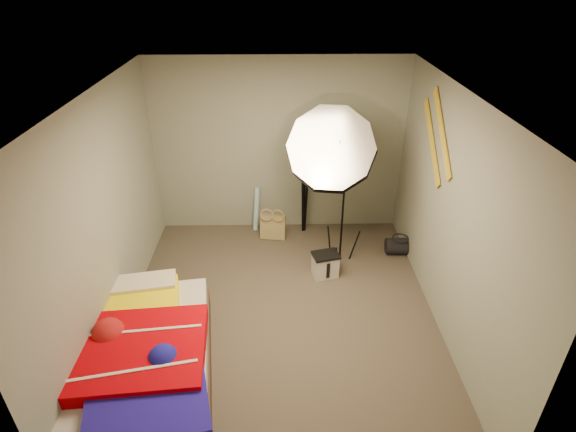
{
  "coord_description": "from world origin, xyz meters",
  "views": [
    {
      "loc": [
        0.01,
        -3.92,
        3.54
      ],
      "look_at": [
        0.1,
        0.6,
        0.95
      ],
      "focal_mm": 28.0,
      "sensor_mm": 36.0,
      "label": 1
    }
  ],
  "objects_px": {
    "tote_bag": "(273,227)",
    "photo_umbrella": "(331,150)",
    "wrapping_roll": "(256,209)",
    "camera_tripod": "(304,186)",
    "camera_case": "(325,266)",
    "bed": "(138,357)",
    "duffel_bag": "(399,246)"
  },
  "relations": [
    {
      "from": "wrapping_roll",
      "to": "photo_umbrella",
      "type": "bearing_deg",
      "value": -43.56
    },
    {
      "from": "wrapping_roll",
      "to": "camera_tripod",
      "type": "relative_size",
      "value": 0.51
    },
    {
      "from": "tote_bag",
      "to": "bed",
      "type": "height_order",
      "value": "bed"
    },
    {
      "from": "wrapping_roll",
      "to": "bed",
      "type": "relative_size",
      "value": 0.3
    },
    {
      "from": "wrapping_roll",
      "to": "bed",
      "type": "bearing_deg",
      "value": -109.87
    },
    {
      "from": "camera_case",
      "to": "camera_tripod",
      "type": "height_order",
      "value": "camera_tripod"
    },
    {
      "from": "camera_tripod",
      "to": "tote_bag",
      "type": "bearing_deg",
      "value": -157.05
    },
    {
      "from": "wrapping_roll",
      "to": "photo_umbrella",
      "type": "distance_m",
      "value": 1.83
    },
    {
      "from": "tote_bag",
      "to": "camera_tripod",
      "type": "relative_size",
      "value": 0.28
    },
    {
      "from": "duffel_bag",
      "to": "camera_case",
      "type": "bearing_deg",
      "value": -153.48
    },
    {
      "from": "wrapping_roll",
      "to": "duffel_bag",
      "type": "distance_m",
      "value": 2.12
    },
    {
      "from": "wrapping_roll",
      "to": "bed",
      "type": "xyz_separation_m",
      "value": [
        -1.0,
        -2.78,
        -0.05
      ]
    },
    {
      "from": "bed",
      "to": "camera_tripod",
      "type": "height_order",
      "value": "camera_tripod"
    },
    {
      "from": "wrapping_roll",
      "to": "duffel_bag",
      "type": "xyz_separation_m",
      "value": [
        1.99,
        -0.71,
        -0.22
      ]
    },
    {
      "from": "tote_bag",
      "to": "bed",
      "type": "bearing_deg",
      "value": -107.67
    },
    {
      "from": "photo_umbrella",
      "to": "wrapping_roll",
      "type": "bearing_deg",
      "value": 136.44
    },
    {
      "from": "tote_bag",
      "to": "camera_case",
      "type": "bearing_deg",
      "value": -45.09
    },
    {
      "from": "wrapping_roll",
      "to": "photo_umbrella",
      "type": "relative_size",
      "value": 0.3
    },
    {
      "from": "camera_case",
      "to": "bed",
      "type": "distance_m",
      "value": 2.5
    },
    {
      "from": "bed",
      "to": "camera_tripod",
      "type": "distance_m",
      "value": 3.23
    },
    {
      "from": "photo_umbrella",
      "to": "camera_tripod",
      "type": "height_order",
      "value": "photo_umbrella"
    },
    {
      "from": "tote_bag",
      "to": "photo_umbrella",
      "type": "height_order",
      "value": "photo_umbrella"
    },
    {
      "from": "tote_bag",
      "to": "camera_case",
      "type": "height_order",
      "value": "tote_bag"
    },
    {
      "from": "tote_bag",
      "to": "wrapping_roll",
      "type": "height_order",
      "value": "wrapping_roll"
    },
    {
      "from": "wrapping_roll",
      "to": "camera_tripod",
      "type": "xyz_separation_m",
      "value": [
        0.7,
        -0.07,
        0.41
      ]
    },
    {
      "from": "bed",
      "to": "camera_case",
      "type": "bearing_deg",
      "value": 39.59
    },
    {
      "from": "camera_tripod",
      "to": "photo_umbrella",
      "type": "bearing_deg",
      "value": -73.04
    },
    {
      "from": "duffel_bag",
      "to": "tote_bag",
      "type": "bearing_deg",
      "value": 168.11
    },
    {
      "from": "tote_bag",
      "to": "camera_tripod",
      "type": "xyz_separation_m",
      "value": [
        0.45,
        0.19,
        0.57
      ]
    },
    {
      "from": "camera_tripod",
      "to": "bed",
      "type": "bearing_deg",
      "value": -122.23
    },
    {
      "from": "tote_bag",
      "to": "duffel_bag",
      "type": "relative_size",
      "value": 0.97
    },
    {
      "from": "tote_bag",
      "to": "camera_tripod",
      "type": "bearing_deg",
      "value": 31.74
    }
  ]
}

